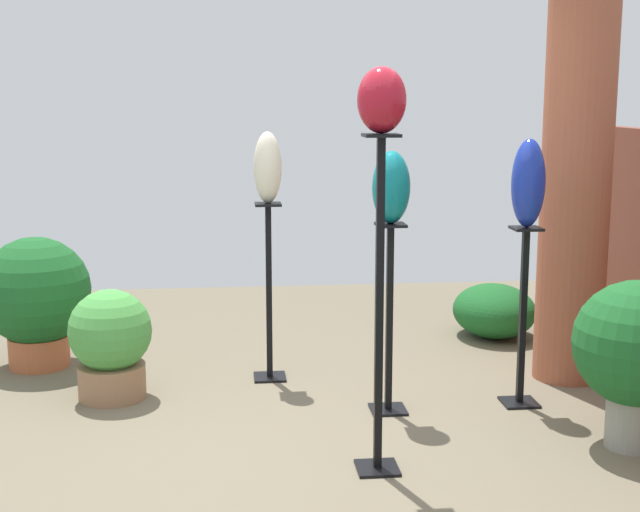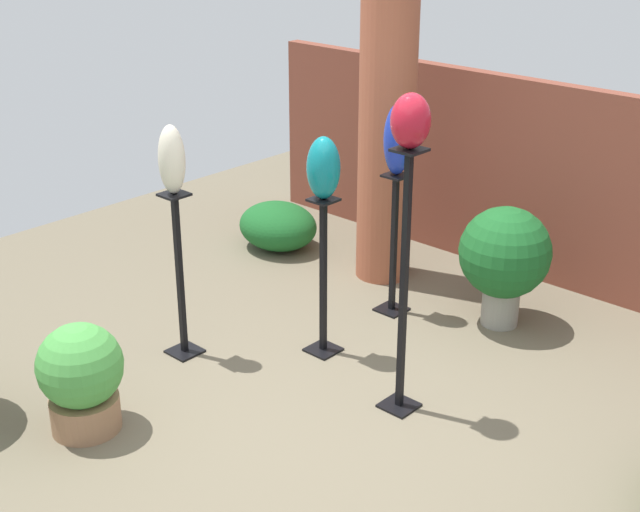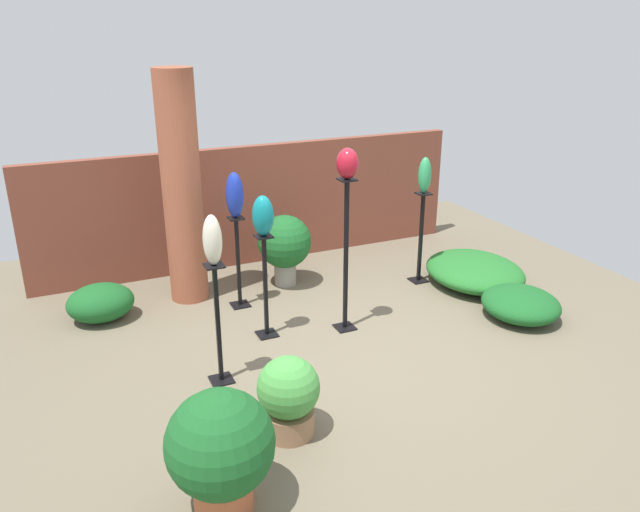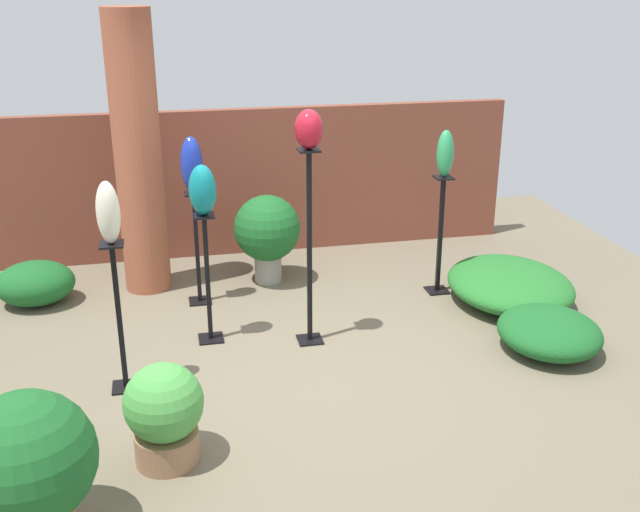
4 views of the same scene
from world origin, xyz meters
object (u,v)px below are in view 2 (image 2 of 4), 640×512
(pedestal_teal, at_px, (323,284))
(art_vase_cobalt, at_px, (398,139))
(pedestal_ivory, at_px, (180,283))
(art_vase_ruby, at_px, (411,121))
(brick_pillar, at_px, (387,116))
(potted_plant_front_right, at_px, (505,256))
(potted_plant_walkway_edge, at_px, (81,376))
(art_vase_ivory, at_px, (172,160))
(pedestal_cobalt, at_px, (394,251))
(pedestal_ruby, at_px, (404,295))
(art_vase_teal, at_px, (323,168))

(pedestal_teal, height_order, art_vase_cobalt, art_vase_cobalt)
(pedestal_ivory, relative_size, pedestal_teal, 1.04)
(art_vase_ruby, bearing_deg, brick_pillar, 131.91)
(potted_plant_front_right, bearing_deg, brick_pillar, 174.85)
(brick_pillar, distance_m, potted_plant_walkway_edge, 2.96)
(art_vase_ruby, xyz_separation_m, art_vase_ivory, (-1.45, -0.44, -0.41))
(pedestal_cobalt, relative_size, art_vase_cobalt, 2.10)
(pedestal_ruby, height_order, pedestal_teal, pedestal_ruby)
(pedestal_ivory, bearing_deg, pedestal_ruby, 17.03)
(art_vase_ivory, bearing_deg, art_vase_cobalt, 66.24)
(art_vase_teal, relative_size, potted_plant_walkway_edge, 0.61)
(pedestal_ruby, distance_m, potted_plant_front_right, 1.35)
(pedestal_teal, relative_size, pedestal_cobalt, 1.04)
(potted_plant_walkway_edge, bearing_deg, art_vase_ivory, 106.22)
(pedestal_cobalt, xyz_separation_m, potted_plant_walkway_edge, (-0.35, -2.35, -0.13))
(art_vase_ivory, relative_size, art_vase_teal, 1.09)
(art_vase_teal, height_order, potted_plant_walkway_edge, art_vase_teal)
(brick_pillar, height_order, art_vase_ivory, brick_pillar)
(art_vase_ruby, relative_size, art_vase_cobalt, 0.60)
(art_vase_cobalt, bearing_deg, art_vase_teal, -87.26)
(brick_pillar, bearing_deg, pedestal_ruby, -48.09)
(art_vase_ruby, relative_size, potted_plant_front_right, 0.34)
(brick_pillar, distance_m, art_vase_ivory, 1.88)
(art_vase_ruby, height_order, potted_plant_front_right, art_vase_ruby)
(art_vase_ruby, height_order, art_vase_ivory, art_vase_ruby)
(art_vase_teal, bearing_deg, art_vase_cobalt, 92.74)
(art_vase_ruby, relative_size, art_vase_ivory, 0.68)
(brick_pillar, height_order, potted_plant_walkway_edge, brick_pillar)
(brick_pillar, xyz_separation_m, art_vase_ruby, (1.28, -1.43, 0.46))
(pedestal_ruby, relative_size, pedestal_cobalt, 1.54)
(pedestal_ruby, height_order, art_vase_ruby, art_vase_ruby)
(art_vase_ivory, relative_size, potted_plant_front_right, 0.50)
(art_vase_cobalt, bearing_deg, pedestal_cobalt, 90.00)
(pedestal_teal, distance_m, art_vase_cobalt, 1.11)
(pedestal_ivory, distance_m, art_vase_cobalt, 1.73)
(potted_plant_walkway_edge, bearing_deg, pedestal_ivory, 106.22)
(pedestal_teal, height_order, art_vase_teal, art_vase_teal)
(brick_pillar, relative_size, art_vase_ruby, 8.63)
(art_vase_teal, xyz_separation_m, art_vase_cobalt, (-0.04, 0.78, 0.01))
(pedestal_ivory, bearing_deg, pedestal_teal, 44.03)
(pedestal_ivory, bearing_deg, art_vase_ruby, 17.03)
(art_vase_ruby, xyz_separation_m, potted_plant_front_right, (-0.14, 1.32, -1.22))
(art_vase_teal, height_order, art_vase_cobalt, art_vase_cobalt)
(potted_plant_walkway_edge, bearing_deg, pedestal_ruby, 49.67)
(art_vase_teal, bearing_deg, potted_plant_front_right, 60.24)
(pedestal_teal, height_order, art_vase_ivory, art_vase_ivory)
(art_vase_teal, height_order, potted_plant_front_right, art_vase_teal)
(pedestal_ivory, bearing_deg, brick_pillar, 84.87)
(art_vase_ivory, distance_m, potted_plant_front_right, 2.34)
(pedestal_teal, bearing_deg, potted_plant_walkway_edge, -103.75)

